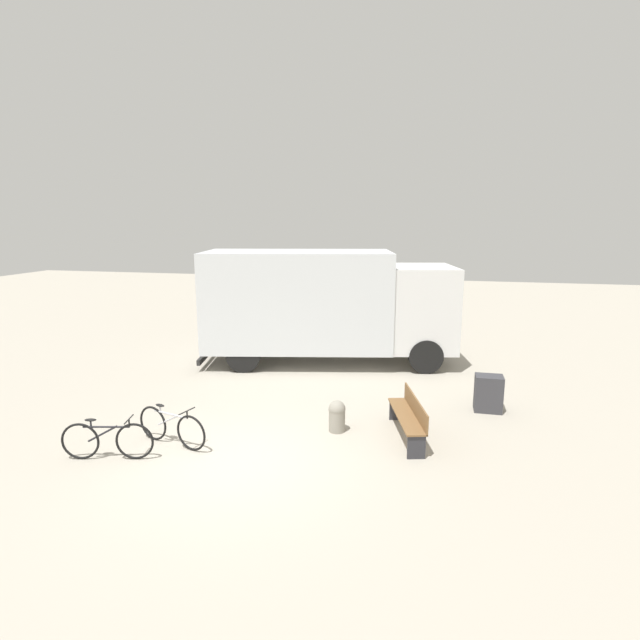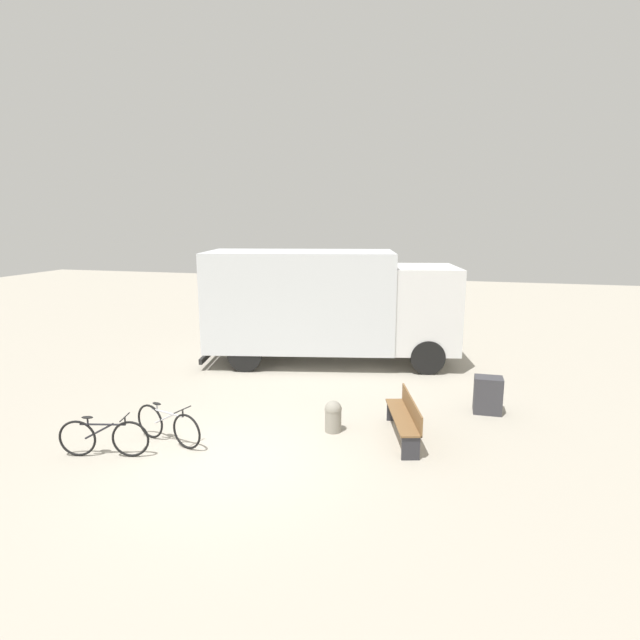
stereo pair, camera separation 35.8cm
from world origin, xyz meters
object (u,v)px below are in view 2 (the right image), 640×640
Objects in this scene: bicycle_near at (104,438)px; utility_box at (488,395)px; park_bench at (406,416)px; bollard_near_bench at (333,415)px; bicycle_middle at (168,425)px; delivery_truck at (327,302)px.

bicycle_near is 8.25m from utility_box.
utility_box is at bearing 17.01° from bicycle_near.
utility_box is (1.72, 1.89, -0.06)m from park_bench.
bicycle_middle is at bearing -156.03° from bollard_near_bench.
delivery_truck is at bearing 58.00° from bicycle_near.
delivery_truck reaches higher than bollard_near_bench.
park_bench reaches higher than bollard_near_bench.
utility_box is at bearing -57.49° from park_bench.
utility_box reaches higher than bicycle_near.
park_bench is 2.97× the size of bollard_near_bench.
delivery_truck is at bearing 90.88° from bicycle_middle.
utility_box is at bearing 42.98° from bicycle_middle.
bollard_near_bench is (3.93, 2.18, -0.02)m from bicycle_near.
delivery_truck is at bearing 14.28° from park_bench.
bicycle_near and bicycle_middle have the same top height.
bicycle_near is 2.51× the size of bollard_near_bench.
bicycle_near is at bearing 96.98° from park_bench.
park_bench is at bearing 0.70° from bollard_near_bench.
delivery_truck is 5.53m from bollard_near_bench.
park_bench is 2.35× the size of utility_box.
delivery_truck is 5.81m from utility_box.
utility_box is (4.60, -3.23, -1.48)m from delivery_truck.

